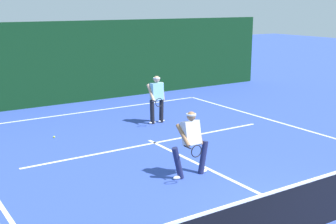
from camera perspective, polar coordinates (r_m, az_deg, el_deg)
court_line_baseline_far at (r=17.60m, az=-9.88°, el=0.08°), size 9.77×0.10×0.01m
court_line_service at (r=13.46m, az=-1.70°, el=-3.91°), size 7.96×0.10×0.01m
court_line_centre at (r=11.23m, az=6.05°, el=-7.60°), size 0.10×6.40×0.01m
tennis_net at (r=8.98m, az=19.27°, el=-10.33°), size 10.71×0.09×1.06m
player_near at (r=10.68m, az=2.93°, el=-3.70°), size 1.05×0.87×1.60m
player_far at (r=15.46m, az=-1.43°, el=1.86°), size 0.74×0.83×1.65m
tennis_ball at (r=14.37m, az=-14.20°, el=-3.08°), size 0.07×0.07×0.07m
back_fence_windscreen at (r=19.02m, az=-12.33°, el=6.11°), size 20.10×0.12×3.36m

